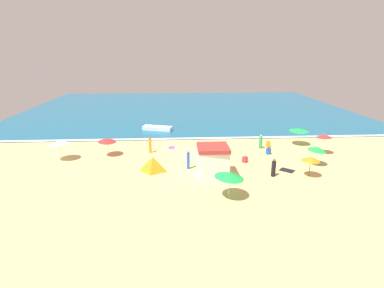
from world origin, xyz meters
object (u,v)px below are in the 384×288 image
at_px(beach_umbrella_5, 317,149).
at_px(beachgoer_2, 188,160).
at_px(beach_umbrella_2, 324,136).
at_px(beach_umbrella_6, 60,142).
at_px(beachgoer_5, 245,159).
at_px(beach_umbrella_3, 299,130).
at_px(small_boat_0, 157,128).
at_px(beachgoer_3, 261,142).
at_px(beachgoer_6, 268,151).
at_px(beach_umbrella_0, 229,175).
at_px(lifeguard_cabana, 213,161).
at_px(beach_umbrella_4, 311,159).
at_px(beach_umbrella_1, 107,140).
at_px(beachgoer_4, 222,155).
at_px(beach_tent, 153,164).
at_px(beachgoer_0, 150,145).
at_px(beachgoer_7, 268,144).
at_px(beachgoer_1, 274,168).

xyz_separation_m(beach_umbrella_5, beachgoer_2, (-12.46, -0.22, -0.80)).
height_order(beach_umbrella_2, beach_umbrella_6, beach_umbrella_2).
bearing_deg(beachgoer_5, beach_umbrella_3, 35.89).
bearing_deg(small_boat_0, beach_umbrella_3, -24.19).
bearing_deg(beachgoer_3, beachgoer_6, -81.79).
bearing_deg(beach_umbrella_0, lifeguard_cabana, 99.75).
relative_size(beach_umbrella_2, beach_umbrella_5, 0.92).
relative_size(beach_umbrella_5, beachgoer_6, 2.72).
xyz_separation_m(beach_umbrella_4, beachgoer_5, (-4.88, 3.90, -1.33)).
bearing_deg(beach_umbrella_0, beach_umbrella_1, 137.22).
relative_size(beach_umbrella_0, beachgoer_4, 2.50).
xyz_separation_m(beachgoer_5, beachgoer_6, (3.10, 2.34, 0.05)).
height_order(beach_umbrella_4, beach_umbrella_5, beach_umbrella_5).
relative_size(beach_umbrella_4, small_boat_0, 0.48).
distance_m(beach_umbrella_2, beachgoer_5, 9.37).
relative_size(beach_umbrella_0, beachgoer_5, 2.94).
xyz_separation_m(beach_tent, beachgoer_0, (-0.68, 5.42, 0.16)).
xyz_separation_m(beachgoer_0, beachgoer_4, (7.59, -2.29, -0.45)).
height_order(lifeguard_cabana, beachgoer_5, lifeguard_cabana).
xyz_separation_m(beach_umbrella_2, beachgoer_6, (-5.87, 0.21, -1.64)).
bearing_deg(beachgoer_5, beachgoer_3, 57.76).
distance_m(beachgoer_2, beachgoer_6, 9.63).
xyz_separation_m(beach_umbrella_1, small_boat_0, (4.71, 10.28, -1.33)).
height_order(beachgoer_0, beachgoer_5, beachgoer_0).
height_order(beach_umbrella_1, beachgoer_2, beach_umbrella_1).
bearing_deg(beach_umbrella_4, beach_umbrella_3, 73.83).
xyz_separation_m(beach_umbrella_3, beachgoer_4, (-9.72, -4.19, -1.44)).
distance_m(beach_umbrella_3, beach_umbrella_6, 26.47).
height_order(beachgoer_3, beachgoer_5, beachgoer_3).
xyz_separation_m(beachgoer_5, beachgoer_7, (3.84, 4.78, 0.07)).
distance_m(beach_umbrella_4, beach_tent, 14.09).
bearing_deg(beach_umbrella_5, beach_umbrella_4, -123.86).
distance_m(beach_umbrella_4, beach_umbrella_6, 24.17).
height_order(beachgoer_4, beachgoer_7, beachgoer_4).
bearing_deg(beachgoer_6, beach_umbrella_5, -44.41).
relative_size(beach_tent, beachgoer_6, 2.45).
height_order(beach_umbrella_4, small_boat_0, beach_umbrella_4).
bearing_deg(beach_umbrella_5, beachgoer_6, 135.59).
bearing_deg(beachgoer_2, beachgoer_3, 34.32).
xyz_separation_m(beach_umbrella_2, beach_umbrella_4, (-4.10, -6.03, -0.35)).
height_order(beach_umbrella_0, beach_umbrella_3, beach_umbrella_0).
xyz_separation_m(beach_umbrella_5, small_boat_0, (-16.10, 14.33, -1.33)).
relative_size(beach_umbrella_6, beachgoer_7, 3.11).
distance_m(beach_umbrella_0, beachgoer_1, 6.16).
distance_m(beach_umbrella_4, small_boat_0, 22.28).
relative_size(beachgoer_3, beachgoer_6, 1.77).
height_order(beach_umbrella_1, beach_umbrella_5, beach_umbrella_5).
bearing_deg(beachgoer_7, beach_umbrella_6, -172.48).
distance_m(beach_umbrella_1, beachgoer_0, 4.55).
bearing_deg(beachgoer_4, beach_umbrella_1, 172.60).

